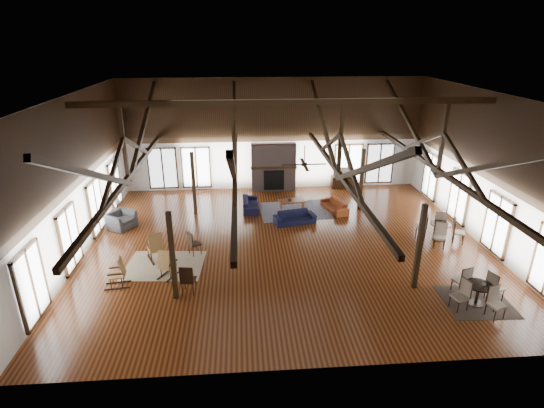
{
  "coord_description": "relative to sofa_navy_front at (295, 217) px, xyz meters",
  "views": [
    {
      "loc": [
        -1.76,
        -15.49,
        8.03
      ],
      "look_at": [
        -0.51,
        1.0,
        1.4
      ],
      "focal_mm": 28.0,
      "sensor_mm": 36.0,
      "label": 1
    }
  ],
  "objects": [
    {
      "name": "rug_dark",
      "position": [
        5.08,
        -6.58,
        -0.27
      ],
      "size": [
        2.18,
        1.99,
        0.01
      ],
      "primitive_type": "cube",
      "rotation": [
        0.0,
        0.0,
        -0.04
      ],
      "color": "black",
      "rests_on": "floor"
    },
    {
      "name": "post_grid",
      "position": [
        -0.61,
        -2.09,
        1.25
      ],
      "size": [
        8.16,
        7.16,
        3.05
      ],
      "color": "black",
      "rests_on": "floor"
    },
    {
      "name": "rug_navy",
      "position": [
        0.18,
        1.46,
        -0.27
      ],
      "size": [
        3.51,
        2.74,
        0.01
      ],
      "primitive_type": "cube",
      "rotation": [
        0.0,
        0.0,
        0.07
      ],
      "color": "#1A1B4A",
      "rests_on": "floor"
    },
    {
      "name": "floor",
      "position": [
        -0.61,
        -2.09,
        -0.27
      ],
      "size": [
        16.0,
        16.0,
        0.0
      ],
      "primitive_type": "plane",
      "color": "brown",
      "rests_on": "ground"
    },
    {
      "name": "rocking_chair_a",
      "position": [
        -5.69,
        -3.04,
        0.28
      ],
      "size": [
        0.82,
        1.03,
        1.18
      ],
      "rotation": [
        0.0,
        0.0,
        0.44
      ],
      "color": "olive",
      "rests_on": "floor"
    },
    {
      "name": "roof_truss",
      "position": [
        -0.61,
        -2.09,
        3.76
      ],
      "size": [
        15.6,
        14.07,
        3.14
      ],
      "color": "black",
      "rests_on": "wall_back"
    },
    {
      "name": "vase",
      "position": [
        -0.06,
        1.49,
        0.32
      ],
      "size": [
        0.23,
        0.23,
        0.18
      ],
      "primitive_type": "imported",
      "rotation": [
        0.0,
        0.0,
        0.43
      ],
      "color": "#B2B2B2",
      "rests_on": "coffee_table"
    },
    {
      "name": "wall_left",
      "position": [
        -8.61,
        -2.09,
        2.73
      ],
      "size": [
        0.02,
        14.0,
        6.0
      ],
      "primitive_type": "cube",
      "color": "silver",
      "rests_on": "floor"
    },
    {
      "name": "sofa_orange",
      "position": [
        2.13,
        1.33,
        -0.02
      ],
      "size": [
        1.88,
        1.13,
        0.52
      ],
      "primitive_type": "imported",
      "rotation": [
        0.0,
        0.0,
        -1.31
      ],
      "color": "brown",
      "rests_on": "floor"
    },
    {
      "name": "rocking_chair_b",
      "position": [
        -5.11,
        -4.3,
        0.23
      ],
      "size": [
        0.78,
        0.94,
        1.07
      ],
      "rotation": [
        0.0,
        0.0,
        -0.48
      ],
      "color": "olive",
      "rests_on": "floor"
    },
    {
      "name": "armchair",
      "position": [
        -7.78,
        0.08,
        0.09
      ],
      "size": [
        1.43,
        1.48,
        0.73
      ],
      "primitive_type": "imported",
      "rotation": [
        0.0,
        0.0,
        1.02
      ],
      "color": "#353538",
      "rests_on": "floor"
    },
    {
      "name": "cup_near",
      "position": [
        5.09,
        -6.76,
        0.5
      ],
      "size": [
        0.16,
        0.16,
        0.1
      ],
      "primitive_type": "imported",
      "rotation": [
        0.0,
        0.0,
        0.31
      ],
      "color": "#B2B2B2",
      "rests_on": "cafe_table_near"
    },
    {
      "name": "side_chair_a",
      "position": [
        -4.35,
        -2.69,
        0.3
      ],
      "size": [
        0.58,
        0.58,
        0.98
      ],
      "rotation": [
        0.0,
        0.0,
        -0.97
      ],
      "color": "black",
      "rests_on": "floor"
    },
    {
      "name": "wall_back",
      "position": [
        -0.61,
        4.91,
        2.73
      ],
      "size": [
        16.0,
        0.02,
        6.0
      ],
      "primitive_type": "cube",
      "color": "silver",
      "rests_on": "floor"
    },
    {
      "name": "television",
      "position": [
        3.36,
        4.66,
        0.64
      ],
      "size": [
        0.95,
        0.23,
        0.54
      ],
      "primitive_type": "imported",
      "rotation": [
        0.0,
        0.0,
        -0.12
      ],
      "color": "#B2B2B2",
      "rests_on": "tv_console"
    },
    {
      "name": "sofa_navy_left",
      "position": [
        -1.97,
        1.83,
        -0.0
      ],
      "size": [
        1.87,
        0.73,
        0.54
      ],
      "primitive_type": "imported",
      "rotation": [
        0.0,
        0.0,
        1.57
      ],
      "color": "black",
      "rests_on": "floor"
    },
    {
      "name": "rocking_chair_c",
      "position": [
        -6.61,
        -4.73,
        0.24
      ],
      "size": [
        0.89,
        0.55,
        1.09
      ],
      "rotation": [
        0.0,
        0.0,
        1.7
      ],
      "color": "olive",
      "rests_on": "floor"
    },
    {
      "name": "ceiling",
      "position": [
        -0.61,
        -2.09,
        5.73
      ],
      "size": [
        16.0,
        14.0,
        0.02
      ],
      "primitive_type": "cube",
      "color": "black",
      "rests_on": "wall_back"
    },
    {
      "name": "rug_tan",
      "position": [
        -5.33,
        -3.46,
        -0.27
      ],
      "size": [
        2.98,
        2.42,
        0.01
      ],
      "primitive_type": "cube",
      "rotation": [
        0.0,
        0.0,
        -0.07
      ],
      "color": "tan",
      "rests_on": "floor"
    },
    {
      "name": "wall_front",
      "position": [
        -0.61,
        -9.09,
        2.73
      ],
      "size": [
        16.0,
        0.02,
        6.0
      ],
      "primitive_type": "cube",
      "color": "silver",
      "rests_on": "floor"
    },
    {
      "name": "cafe_table_near",
      "position": [
        5.0,
        -6.69,
        0.23
      ],
      "size": [
        1.96,
        1.96,
        1.0
      ],
      "rotation": [
        0.0,
        0.0,
        0.28
      ],
      "color": "black",
      "rests_on": "floor"
    },
    {
      "name": "ceiling_fan",
      "position": [
        -0.11,
        -3.09,
        3.46
      ],
      "size": [
        1.6,
        1.6,
        0.75
      ],
      "color": "black",
      "rests_on": "roof_truss"
    },
    {
      "name": "side_chair_b",
      "position": [
        -4.23,
        -5.44,
        0.35
      ],
      "size": [
        0.51,
        0.51,
        1.08
      ],
      "rotation": [
        0.0,
        0.0,
        -0.14
      ],
      "color": "black",
      "rests_on": "floor"
    },
    {
      "name": "cup_far",
      "position": [
        5.88,
        -2.21,
        0.51
      ],
      "size": [
        0.13,
        0.13,
        0.09
      ],
      "primitive_type": "imported",
      "rotation": [
        0.0,
        0.0,
        0.14
      ],
      "color": "#B2B2B2",
      "rests_on": "cafe_table_far"
    },
    {
      "name": "cafe_table_far",
      "position": [
        5.83,
        -2.15,
        0.24
      ],
      "size": [
        1.96,
        1.96,
        1.02
      ],
      "rotation": [
        0.0,
        0.0,
        -0.43
      ],
      "color": "black",
      "rests_on": "floor"
    },
    {
      "name": "coffee_table",
      "position": [
        0.07,
        1.58,
        0.17
      ],
      "size": [
        1.4,
        0.89,
        0.5
      ],
      "rotation": [
        0.0,
        0.0,
        0.19
      ],
      "color": "brown",
      "rests_on": "floor"
    },
    {
      "name": "wall_right",
      "position": [
        7.39,
        -2.09,
        2.73
      ],
      "size": [
        0.02,
        14.0,
        6.0
      ],
      "primitive_type": "cube",
      "color": "silver",
      "rests_on": "floor"
    },
    {
      "name": "side_table_lamp",
      "position": [
        -8.05,
        0.75,
        0.19
      ],
      "size": [
        0.48,
        0.48,
        1.24
      ],
      "color": "black",
      "rests_on": "floor"
    },
    {
      "name": "sofa_navy_front",
      "position": [
        0.0,
        0.0,
        0.0
      ],
      "size": [
        1.99,
        1.12,
        0.55
      ],
      "primitive_type": "imported",
      "rotation": [
        0.0,
        0.0,
        0.22
      ],
      "color": "black",
      "rests_on": "floor"
    },
    {
      "name": "tv_console",
      "position": [
        3.32,
        4.66,
        0.05
      ],
      "size": [
        1.29,
        0.48,
        0.65
      ],
      "primitive_type": "cube",
      "color": "black",
      "rests_on": "floor"
    },
    {
      "name": "fireplace",
      "position": [
        -0.61,
        4.58,
        1.02
      ],
      "size": [
        2.5,
        0.69,
        2.6
      ],
      "color": "#6E5A54",
      "rests_on": "floor"
    }
  ]
}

